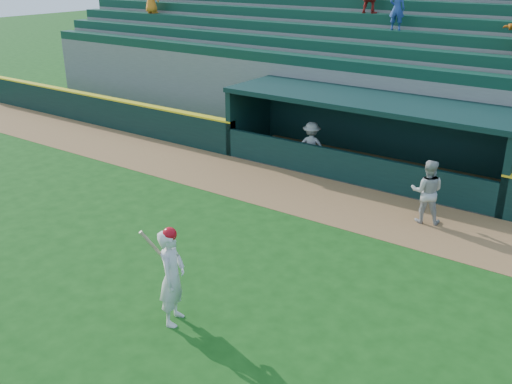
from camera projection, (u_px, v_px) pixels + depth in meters
ground at (215, 266)px, 12.98m from camera, size 120.00×120.00×0.00m
warning_track at (321, 198)px, 16.68m from camera, size 40.00×3.00×0.01m
field_wall_left at (89, 109)px, 24.26m from camera, size 15.50×0.30×1.20m
wall_stripe_left at (87, 94)px, 24.02m from camera, size 15.50×0.32×0.06m
dugout_player_front at (427, 191)px, 14.88m from camera, size 1.00×0.89×1.73m
dugout_player_inside at (311, 146)px, 18.73m from camera, size 1.19×0.94×1.61m
dugout at (370, 130)px, 18.52m from camera, size 9.40×2.80×2.46m
stands at (423, 76)px, 21.57m from camera, size 34.50×6.26×7.54m
batter_at_plate at (172, 276)px, 10.65m from camera, size 0.70×0.86×2.01m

